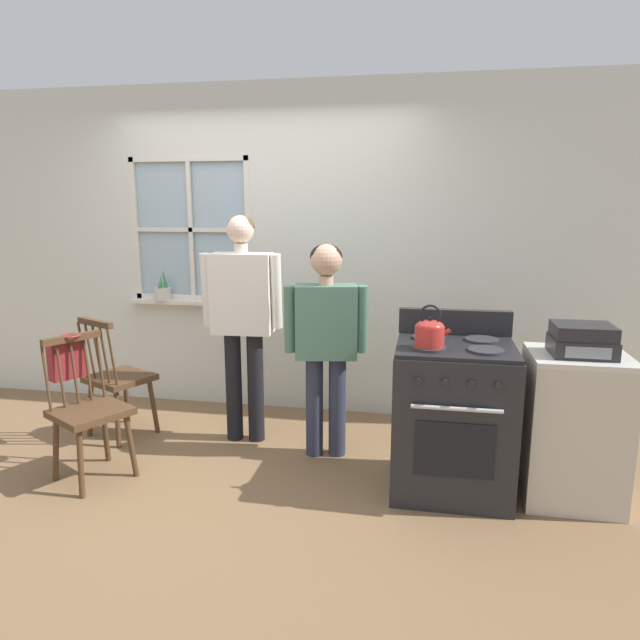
{
  "coord_description": "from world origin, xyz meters",
  "views": [
    {
      "loc": [
        1.32,
        -3.22,
        1.76
      ],
      "look_at": [
        0.64,
        0.37,
        1.0
      ],
      "focal_mm": 32.0,
      "sensor_mm": 36.0,
      "label": 1
    }
  ],
  "objects_px": {
    "person_elderly_left": "(242,308)",
    "handbag": "(67,358)",
    "kettle": "(430,332)",
    "stove": "(453,416)",
    "chair_near_wall": "(118,380)",
    "chair_by_window": "(89,412)",
    "potted_plant": "(163,291)",
    "person_teen_center": "(326,329)",
    "side_counter": "(573,428)",
    "stereo": "(582,340)"
  },
  "relations": [
    {
      "from": "potted_plant",
      "to": "side_counter",
      "type": "relative_size",
      "value": 0.3
    },
    {
      "from": "chair_by_window",
      "to": "person_elderly_left",
      "type": "distance_m",
      "value": 1.24
    },
    {
      "from": "stereo",
      "to": "stove",
      "type": "bearing_deg",
      "value": 178.5
    },
    {
      "from": "person_elderly_left",
      "to": "stereo",
      "type": "xyz_separation_m",
      "value": [
        2.18,
        -0.5,
        -0.02
      ]
    },
    {
      "from": "potted_plant",
      "to": "side_counter",
      "type": "height_order",
      "value": "potted_plant"
    },
    {
      "from": "chair_by_window",
      "to": "person_teen_center",
      "type": "xyz_separation_m",
      "value": [
        1.42,
        0.62,
        0.47
      ]
    },
    {
      "from": "chair_by_window",
      "to": "handbag",
      "type": "bearing_deg",
      "value": 90.0
    },
    {
      "from": "person_elderly_left",
      "to": "handbag",
      "type": "xyz_separation_m",
      "value": [
        -0.99,
        -0.65,
        -0.25
      ]
    },
    {
      "from": "chair_near_wall",
      "to": "person_elderly_left",
      "type": "xyz_separation_m",
      "value": [
        0.97,
        0.11,
        0.57
      ]
    },
    {
      "from": "person_teen_center",
      "to": "side_counter",
      "type": "distance_m",
      "value": 1.64
    },
    {
      "from": "kettle",
      "to": "handbag",
      "type": "height_order",
      "value": "kettle"
    },
    {
      "from": "chair_by_window",
      "to": "chair_near_wall",
      "type": "relative_size",
      "value": 1.0
    },
    {
      "from": "stove",
      "to": "handbag",
      "type": "xyz_separation_m",
      "value": [
        -2.48,
        -0.17,
        0.29
      ]
    },
    {
      "from": "chair_by_window",
      "to": "kettle",
      "type": "distance_m",
      "value": 2.2
    },
    {
      "from": "chair_by_window",
      "to": "stereo",
      "type": "bearing_deg",
      "value": -55.05
    },
    {
      "from": "person_elderly_left",
      "to": "potted_plant",
      "type": "xyz_separation_m",
      "value": [
        -0.94,
        0.66,
        -0.01
      ]
    },
    {
      "from": "kettle",
      "to": "person_teen_center",
      "type": "bearing_deg",
      "value": 146.1
    },
    {
      "from": "chair_by_window",
      "to": "person_elderly_left",
      "type": "xyz_separation_m",
      "value": [
        0.78,
        0.77,
        0.57
      ]
    },
    {
      "from": "chair_near_wall",
      "to": "stereo",
      "type": "bearing_deg",
      "value": -161.95
    },
    {
      "from": "person_elderly_left",
      "to": "stove",
      "type": "height_order",
      "value": "person_elderly_left"
    },
    {
      "from": "stove",
      "to": "side_counter",
      "type": "relative_size",
      "value": 1.2
    },
    {
      "from": "person_elderly_left",
      "to": "stove",
      "type": "distance_m",
      "value": 1.65
    },
    {
      "from": "kettle",
      "to": "chair_near_wall",
      "type": "bearing_deg",
      "value": 167.61
    },
    {
      "from": "chair_by_window",
      "to": "side_counter",
      "type": "relative_size",
      "value": 1.04
    },
    {
      "from": "side_counter",
      "to": "stereo",
      "type": "height_order",
      "value": "stereo"
    },
    {
      "from": "chair_by_window",
      "to": "person_teen_center",
      "type": "distance_m",
      "value": 1.62
    },
    {
      "from": "chair_by_window",
      "to": "kettle",
      "type": "xyz_separation_m",
      "value": [
        2.11,
        0.16,
        0.58
      ]
    },
    {
      "from": "potted_plant",
      "to": "handbag",
      "type": "distance_m",
      "value": 1.33
    },
    {
      "from": "person_elderly_left",
      "to": "side_counter",
      "type": "distance_m",
      "value": 2.3
    },
    {
      "from": "chair_by_window",
      "to": "stereo",
      "type": "xyz_separation_m",
      "value": [
        2.97,
        0.27,
        0.54
      ]
    },
    {
      "from": "chair_near_wall",
      "to": "handbag",
      "type": "xyz_separation_m",
      "value": [
        -0.02,
        -0.54,
        0.32
      ]
    },
    {
      "from": "chair_near_wall",
      "to": "stove",
      "type": "distance_m",
      "value": 2.48
    },
    {
      "from": "stove",
      "to": "kettle",
      "type": "height_order",
      "value": "kettle"
    },
    {
      "from": "chair_near_wall",
      "to": "handbag",
      "type": "relative_size",
      "value": 3.03
    },
    {
      "from": "kettle",
      "to": "side_counter",
      "type": "xyz_separation_m",
      "value": [
        0.85,
        0.13,
        -0.57
      ]
    },
    {
      "from": "side_counter",
      "to": "stereo",
      "type": "relative_size",
      "value": 2.65
    },
    {
      "from": "chair_near_wall",
      "to": "stereo",
      "type": "distance_m",
      "value": 3.22
    },
    {
      "from": "stove",
      "to": "chair_near_wall",
      "type": "bearing_deg",
      "value": 171.36
    },
    {
      "from": "chair_near_wall",
      "to": "side_counter",
      "type": "height_order",
      "value": "chair_near_wall"
    },
    {
      "from": "stove",
      "to": "handbag",
      "type": "relative_size",
      "value": 3.53
    },
    {
      "from": "kettle",
      "to": "potted_plant",
      "type": "bearing_deg",
      "value": 150.76
    },
    {
      "from": "stove",
      "to": "person_elderly_left",
      "type": "bearing_deg",
      "value": 162.07
    },
    {
      "from": "person_elderly_left",
      "to": "person_teen_center",
      "type": "bearing_deg",
      "value": -16.23
    },
    {
      "from": "chair_by_window",
      "to": "side_counter",
      "type": "height_order",
      "value": "chair_by_window"
    },
    {
      "from": "kettle",
      "to": "handbag",
      "type": "bearing_deg",
      "value": -179.03
    },
    {
      "from": "stereo",
      "to": "handbag",
      "type": "bearing_deg",
      "value": -177.25
    },
    {
      "from": "potted_plant",
      "to": "side_counter",
      "type": "xyz_separation_m",
      "value": [
        3.12,
        -1.14,
        -0.55
      ]
    },
    {
      "from": "potted_plant",
      "to": "handbag",
      "type": "height_order",
      "value": "potted_plant"
    },
    {
      "from": "stove",
      "to": "potted_plant",
      "type": "xyz_separation_m",
      "value": [
        -2.43,
        1.14,
        0.53
      ]
    },
    {
      "from": "potted_plant",
      "to": "kettle",
      "type": "bearing_deg",
      "value": -29.24
    }
  ]
}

